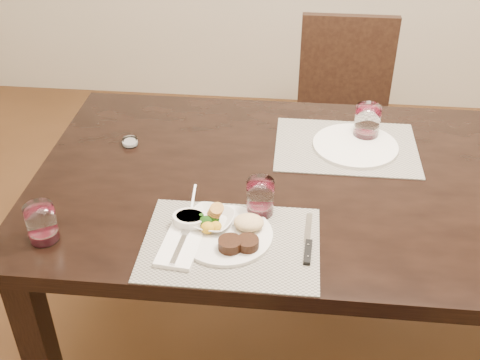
# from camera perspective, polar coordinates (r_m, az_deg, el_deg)

# --- Properties ---
(ground_plane) EXTENTS (4.50, 4.50, 0.00)m
(ground_plane) POSITION_cam_1_polar(r_m,az_deg,el_deg) (2.35, 9.47, -15.35)
(ground_plane) COLOR #422915
(ground_plane) RESTS_ON ground
(dining_table) EXTENTS (2.00, 1.00, 0.75)m
(dining_table) POSITION_cam_1_polar(r_m,az_deg,el_deg) (1.89, 11.37, -2.19)
(dining_table) COLOR black
(dining_table) RESTS_ON ground
(chair_far) EXTENTS (0.42, 0.42, 0.90)m
(chair_far) POSITION_cam_1_polar(r_m,az_deg,el_deg) (2.77, 9.79, 6.63)
(chair_far) COLOR black
(chair_far) RESTS_ON ground
(placemat_near) EXTENTS (0.46, 0.34, 0.00)m
(placemat_near) POSITION_cam_1_polar(r_m,az_deg,el_deg) (1.58, -0.85, -6.06)
(placemat_near) COLOR gray
(placemat_near) RESTS_ON dining_table
(placemat_far) EXTENTS (0.46, 0.34, 0.00)m
(placemat_far) POSITION_cam_1_polar(r_m,az_deg,el_deg) (2.00, 10.02, 3.12)
(placemat_far) COLOR gray
(placemat_far) RESTS_ON dining_table
(dinner_plate) EXTENTS (0.25, 0.25, 0.04)m
(dinner_plate) POSITION_cam_1_polar(r_m,az_deg,el_deg) (1.59, -0.93, -5.07)
(dinner_plate) COLOR silver
(dinner_plate) RESTS_ON placemat_near
(napkin_fork) EXTENTS (0.11, 0.18, 0.02)m
(napkin_fork) POSITION_cam_1_polar(r_m,az_deg,el_deg) (1.57, -5.65, -6.22)
(napkin_fork) COLOR white
(napkin_fork) RESTS_ON placemat_near
(steak_knife) EXTENTS (0.02, 0.21, 0.01)m
(steak_knife) POSITION_cam_1_polar(r_m,az_deg,el_deg) (1.57, 6.47, -6.24)
(steak_knife) COLOR silver
(steak_knife) RESTS_ON placemat_near
(cracker_bowl) EXTENTS (0.15, 0.15, 0.05)m
(cracker_bowl) POSITION_cam_1_polar(r_m,az_deg,el_deg) (1.63, -2.76, -3.78)
(cracker_bowl) COLOR silver
(cracker_bowl) RESTS_ON placemat_near
(sauce_ramekin) EXTENTS (0.09, 0.14, 0.07)m
(sauce_ramekin) POSITION_cam_1_polar(r_m,az_deg,el_deg) (1.62, -4.74, -3.81)
(sauce_ramekin) COLOR silver
(sauce_ramekin) RESTS_ON placemat_near
(wine_glass_near) EXTENTS (0.08, 0.08, 0.10)m
(wine_glass_near) POSITION_cam_1_polar(r_m,az_deg,el_deg) (1.65, 1.93, -1.79)
(wine_glass_near) COLOR silver
(wine_glass_near) RESTS_ON placemat_near
(far_plate) EXTENTS (0.28, 0.28, 0.01)m
(far_plate) POSITION_cam_1_polar(r_m,az_deg,el_deg) (2.00, 10.87, 3.22)
(far_plate) COLOR silver
(far_plate) RESTS_ON placemat_far
(wine_glass_far) EXTENTS (0.08, 0.08, 0.12)m
(wine_glass_far) POSITION_cam_1_polar(r_m,az_deg,el_deg) (2.04, 11.94, 5.23)
(wine_glass_far) COLOR silver
(wine_glass_far) RESTS_ON placemat_far
(wine_glass_side) EXTENTS (0.08, 0.08, 0.11)m
(wine_glass_side) POSITION_cam_1_polar(r_m,az_deg,el_deg) (1.65, -18.27, -4.06)
(wine_glass_side) COLOR silver
(wine_glass_side) RESTS_ON dining_table
(salt_cellar) EXTENTS (0.05, 0.05, 0.02)m
(salt_cellar) POSITION_cam_1_polar(r_m,az_deg,el_deg) (2.01, -10.38, 3.54)
(salt_cellar) COLOR silver
(salt_cellar) RESTS_ON dining_table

